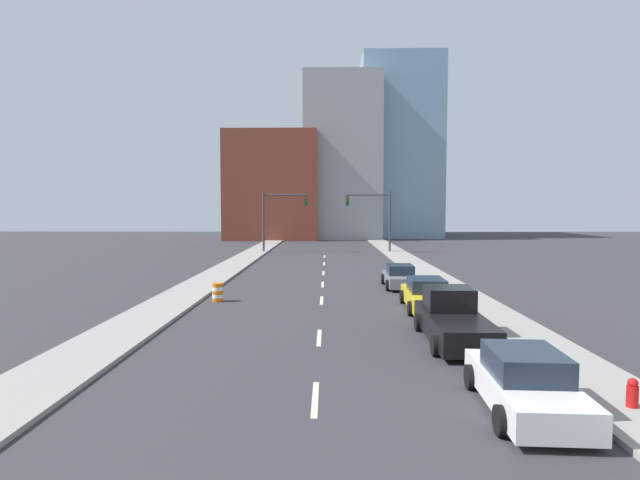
# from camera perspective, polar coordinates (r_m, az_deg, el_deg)

# --- Properties ---
(sidewalk_left) EXTENTS (2.64, 104.31, 0.15)m
(sidewalk_left) POSITION_cam_1_polar(r_m,az_deg,el_deg) (56.26, -7.17, -1.23)
(sidewalk_left) COLOR gray
(sidewalk_left) RESTS_ON ground
(sidewalk_right) EXTENTS (2.64, 104.31, 0.15)m
(sidewalk_right) POSITION_cam_1_polar(r_m,az_deg,el_deg) (56.18, 8.29, -1.25)
(sidewalk_right) COLOR gray
(sidewalk_right) RESTS_ON ground
(lane_stripe_at_9m) EXTENTS (0.16, 2.40, 0.01)m
(lane_stripe_at_9m) POSITION_cam_1_polar(r_m,az_deg,el_deg) (13.23, -0.56, -17.67)
(lane_stripe_at_9m) COLOR beige
(lane_stripe_at_9m) RESTS_ON ground
(lane_stripe_at_15m) EXTENTS (0.16, 2.40, 0.01)m
(lane_stripe_at_15m) POSITION_cam_1_polar(r_m,az_deg,el_deg) (18.93, -0.10, -11.08)
(lane_stripe_at_15m) COLOR beige
(lane_stripe_at_15m) RESTS_ON ground
(lane_stripe_at_22m) EXTENTS (0.16, 2.40, 0.01)m
(lane_stripe_at_22m) POSITION_cam_1_polar(r_m,az_deg,el_deg) (26.26, 0.18, -6.92)
(lane_stripe_at_22m) COLOR beige
(lane_stripe_at_22m) RESTS_ON ground
(lane_stripe_at_28m) EXTENTS (0.16, 2.40, 0.01)m
(lane_stripe_at_28m) POSITION_cam_1_polar(r_m,az_deg,el_deg) (31.68, 0.30, -5.10)
(lane_stripe_at_28m) COLOR beige
(lane_stripe_at_28m) RESTS_ON ground
(lane_stripe_at_34m) EXTENTS (0.16, 2.40, 0.01)m
(lane_stripe_at_34m) POSITION_cam_1_polar(r_m,az_deg,el_deg) (37.19, 0.39, -3.79)
(lane_stripe_at_34m) COLOR beige
(lane_stripe_at_34m) RESTS_ON ground
(lane_stripe_at_40m) EXTENTS (0.16, 2.40, 0.01)m
(lane_stripe_at_40m) POSITION_cam_1_polar(r_m,az_deg,el_deg) (43.47, 0.46, -2.72)
(lane_stripe_at_40m) COLOR beige
(lane_stripe_at_40m) RESTS_ON ground
(lane_stripe_at_46m) EXTENTS (0.16, 2.40, 0.01)m
(lane_stripe_at_46m) POSITION_cam_1_polar(r_m,az_deg,el_deg) (49.93, 0.51, -1.89)
(lane_stripe_at_46m) COLOR beige
(lane_stripe_at_46m) RESTS_ON ground
(building_brick_left) EXTENTS (14.00, 16.00, 16.45)m
(building_brick_left) POSITION_cam_1_polar(r_m,az_deg,el_deg) (81.10, -5.23, 6.03)
(building_brick_left) COLOR brown
(building_brick_left) RESTS_ON ground
(building_office_center) EXTENTS (12.00, 20.00, 25.53)m
(building_office_center) POSITION_cam_1_polar(r_m,az_deg,el_deg) (84.97, 2.44, 9.00)
(building_office_center) COLOR #99999E
(building_office_center) RESTS_ON ground
(building_glass_right) EXTENTS (13.00, 20.00, 29.47)m
(building_glass_right) POSITION_cam_1_polar(r_m,az_deg,el_deg) (89.93, 8.69, 9.92)
(building_glass_right) COLOR #7A9EB7
(building_glass_right) RESTS_ON ground
(traffic_signal_left) EXTENTS (4.92, 0.35, 6.68)m
(traffic_signal_left) POSITION_cam_1_polar(r_m,az_deg,el_deg) (54.52, -5.07, 3.14)
(traffic_signal_left) COLOR #38383D
(traffic_signal_left) RESTS_ON ground
(traffic_signal_right) EXTENTS (4.92, 0.35, 6.68)m
(traffic_signal_right) POSITION_cam_1_polar(r_m,az_deg,el_deg) (54.50, 6.58, 3.13)
(traffic_signal_right) COLOR #38383D
(traffic_signal_right) RESTS_ON ground
(traffic_barrel) EXTENTS (0.56, 0.56, 0.95)m
(traffic_barrel) POSITION_cam_1_polar(r_m,az_deg,el_deg) (26.46, -11.62, -5.88)
(traffic_barrel) COLOR orange
(traffic_barrel) RESTS_ON ground
(fire_hydrant) EXTENTS (0.26, 0.26, 0.84)m
(fire_hydrant) POSITION_cam_1_polar(r_m,az_deg,el_deg) (14.30, 32.10, -14.84)
(fire_hydrant) COLOR red
(fire_hydrant) RESTS_ON ground
(sedan_white) EXTENTS (2.27, 4.51, 1.46)m
(sedan_white) POSITION_cam_1_polar(r_m,az_deg,el_deg) (13.24, 22.35, -14.88)
(sedan_white) COLOR silver
(sedan_white) RESTS_ON ground
(pickup_truck_black) EXTENTS (2.26, 5.43, 1.87)m
(pickup_truck_black) POSITION_cam_1_polar(r_m,az_deg,el_deg) (18.88, 14.93, -8.85)
(pickup_truck_black) COLOR black
(pickup_truck_black) RESTS_ON ground
(sedan_yellow) EXTENTS (2.23, 4.85, 1.49)m
(sedan_yellow) POSITION_cam_1_polar(r_m,az_deg,el_deg) (24.43, 12.05, -6.18)
(sedan_yellow) COLOR gold
(sedan_yellow) RESTS_ON ground
(sedan_gray) EXTENTS (2.03, 4.31, 1.39)m
(sedan_gray) POSITION_cam_1_polar(r_m,az_deg,el_deg) (30.83, 9.13, -4.19)
(sedan_gray) COLOR slate
(sedan_gray) RESTS_ON ground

